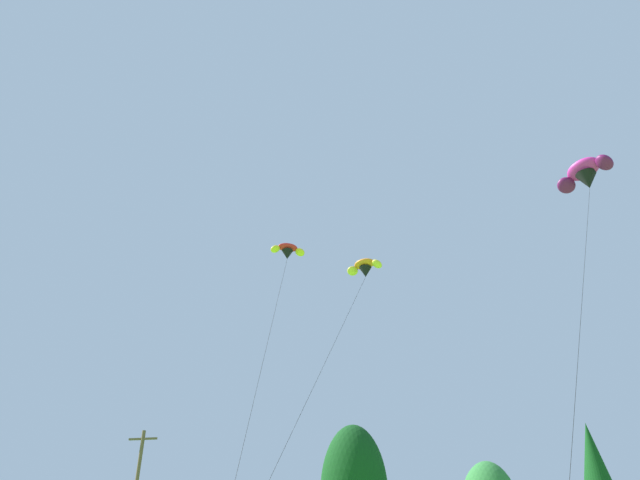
# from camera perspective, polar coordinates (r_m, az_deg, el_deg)

# --- Properties ---
(parafoil_kite_high_red_yellow) EXTENTS (2.02, 12.24, 17.59)m
(parafoil_kite_high_red_yellow) POSITION_cam_1_polar(r_m,az_deg,el_deg) (33.49, -3.12, -1.10)
(parafoil_kite_high_red_yellow) COLOR red
(parafoil_kite_mid_magenta) EXTENTS (8.54, 13.97, 19.93)m
(parafoil_kite_mid_magenta) POSITION_cam_1_polar(r_m,az_deg,el_deg) (34.38, 23.98, 5.72)
(parafoil_kite_mid_magenta) COLOR #D12893
(parafoil_kite_far_orange) EXTENTS (4.56, 14.28, 17.23)m
(parafoil_kite_far_orange) POSITION_cam_1_polar(r_m,az_deg,el_deg) (34.44, 4.29, -2.68)
(parafoil_kite_far_orange) COLOR orange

